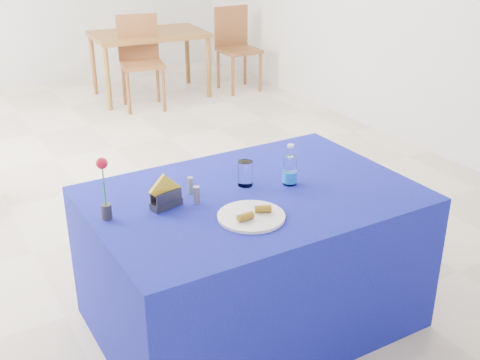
{
  "coord_description": "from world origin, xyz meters",
  "views": [
    {
      "loc": [
        -1.65,
        -4.37,
        2.04
      ],
      "look_at": [
        -0.39,
        -2.22,
        0.92
      ],
      "focal_mm": 45.0,
      "sensor_mm": 36.0,
      "label": 1
    }
  ],
  "objects_px": {
    "oak_table": "(149,39)",
    "chair_bg_left": "(140,55)",
    "blue_table": "(252,258)",
    "water_bottle": "(290,171)",
    "chair_bg_right": "(235,42)",
    "plate": "(251,216)"
  },
  "relations": [
    {
      "from": "oak_table",
      "to": "chair_bg_left",
      "type": "distance_m",
      "value": 0.43
    },
    {
      "from": "blue_table",
      "to": "water_bottle",
      "type": "xyz_separation_m",
      "value": [
        0.22,
        -0.0,
        0.45
      ]
    },
    {
      "from": "water_bottle",
      "to": "chair_bg_right",
      "type": "relative_size",
      "value": 0.22
    },
    {
      "from": "blue_table",
      "to": "water_bottle",
      "type": "bearing_deg",
      "value": -0.79
    },
    {
      "from": "chair_bg_left",
      "to": "plate",
      "type": "bearing_deg",
      "value": -91.62
    },
    {
      "from": "plate",
      "to": "chair_bg_left",
      "type": "xyz_separation_m",
      "value": [
        1.12,
        4.2,
        -0.19
      ]
    },
    {
      "from": "water_bottle",
      "to": "chair_bg_right",
      "type": "height_order",
      "value": "chair_bg_right"
    },
    {
      "from": "blue_table",
      "to": "oak_table",
      "type": "relative_size",
      "value": 1.18
    },
    {
      "from": "plate",
      "to": "water_bottle",
      "type": "distance_m",
      "value": 0.43
    },
    {
      "from": "plate",
      "to": "chair_bg_right",
      "type": "height_order",
      "value": "chair_bg_right"
    },
    {
      "from": "plate",
      "to": "water_bottle",
      "type": "bearing_deg",
      "value": 31.23
    },
    {
      "from": "plate",
      "to": "water_bottle",
      "type": "relative_size",
      "value": 1.45
    },
    {
      "from": "water_bottle",
      "to": "oak_table",
      "type": "height_order",
      "value": "water_bottle"
    },
    {
      "from": "plate",
      "to": "water_bottle",
      "type": "xyz_separation_m",
      "value": [
        0.37,
        0.22,
        0.06
      ]
    },
    {
      "from": "plate",
      "to": "oak_table",
      "type": "xyz_separation_m",
      "value": [
        1.37,
        4.54,
        -0.09
      ]
    },
    {
      "from": "water_bottle",
      "to": "oak_table",
      "type": "xyz_separation_m",
      "value": [
        1.01,
        4.32,
        -0.15
      ]
    },
    {
      "from": "oak_table",
      "to": "chair_bg_left",
      "type": "relative_size",
      "value": 1.34
    },
    {
      "from": "oak_table",
      "to": "chair_bg_right",
      "type": "relative_size",
      "value": 1.36
    },
    {
      "from": "blue_table",
      "to": "chair_bg_right",
      "type": "xyz_separation_m",
      "value": [
        2.26,
        4.09,
        0.19
      ]
    },
    {
      "from": "plate",
      "to": "chair_bg_right",
      "type": "relative_size",
      "value": 0.31
    },
    {
      "from": "oak_table",
      "to": "chair_bg_left",
      "type": "xyz_separation_m",
      "value": [
        -0.25,
        -0.34,
        -0.1
      ]
    },
    {
      "from": "plate",
      "to": "blue_table",
      "type": "xyz_separation_m",
      "value": [
        0.14,
        0.22,
        -0.39
      ]
    }
  ]
}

